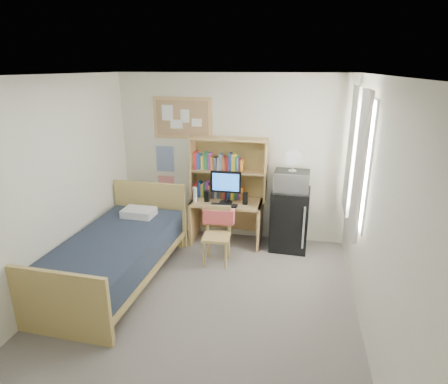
% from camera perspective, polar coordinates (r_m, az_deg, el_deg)
% --- Properties ---
extents(floor, '(3.60, 4.20, 0.02)m').
position_cam_1_polar(floor, '(4.58, -3.80, -17.43)').
color(floor, gray).
rests_on(floor, ground).
extents(ceiling, '(3.60, 4.20, 0.02)m').
position_cam_1_polar(ceiling, '(3.71, -4.69, 17.29)').
color(ceiling, white).
rests_on(ceiling, wall_back).
extents(wall_back, '(3.60, 0.04, 2.60)m').
position_cam_1_polar(wall_back, '(5.92, 1.16, 5.09)').
color(wall_back, white).
rests_on(wall_back, floor).
extents(wall_front, '(3.60, 0.04, 2.60)m').
position_cam_1_polar(wall_front, '(2.25, -19.35, -20.44)').
color(wall_front, white).
rests_on(wall_front, floor).
extents(wall_left, '(0.04, 4.20, 2.60)m').
position_cam_1_polar(wall_left, '(4.74, -25.67, -0.22)').
color(wall_left, white).
rests_on(wall_left, floor).
extents(wall_right, '(0.04, 4.20, 2.60)m').
position_cam_1_polar(wall_right, '(3.91, 22.23, -3.55)').
color(wall_right, white).
rests_on(wall_right, floor).
extents(window_unit, '(0.10, 1.40, 1.70)m').
position_cam_1_polar(window_unit, '(4.95, 19.69, 4.88)').
color(window_unit, white).
rests_on(window_unit, wall_right).
extents(curtain_left, '(0.04, 0.55, 1.70)m').
position_cam_1_polar(curtain_left, '(4.56, 19.98, 3.74)').
color(curtain_left, white).
rests_on(curtain_left, wall_right).
extents(curtain_right, '(0.04, 0.55, 1.70)m').
position_cam_1_polar(curtain_right, '(5.33, 18.81, 5.89)').
color(curtain_right, white).
rests_on(curtain_right, wall_right).
extents(bulletin_board, '(0.94, 0.03, 0.64)m').
position_cam_1_polar(bulletin_board, '(5.98, -6.35, 11.16)').
color(bulletin_board, tan).
rests_on(bulletin_board, wall_back).
extents(poster_wave, '(0.30, 0.01, 0.42)m').
position_cam_1_polar(poster_wave, '(6.20, -8.95, 5.02)').
color(poster_wave, '#23488E').
rests_on(poster_wave, wall_back).
extents(poster_japan, '(0.28, 0.01, 0.36)m').
position_cam_1_polar(poster_japan, '(6.33, -8.74, 0.89)').
color(poster_japan, red).
rests_on(poster_japan, wall_back).
extents(desk, '(1.11, 0.56, 0.69)m').
position_cam_1_polar(desk, '(5.94, 0.40, -4.57)').
color(desk, tan).
rests_on(desk, floor).
extents(desk_chair, '(0.43, 0.43, 0.82)m').
position_cam_1_polar(desk_chair, '(5.30, -1.15, -6.79)').
color(desk_chair, tan).
rests_on(desk_chair, floor).
extents(mini_fridge, '(0.58, 0.58, 0.94)m').
position_cam_1_polar(mini_fridge, '(5.81, 9.96, -4.08)').
color(mini_fridge, black).
rests_on(mini_fridge, floor).
extents(bed, '(1.20, 2.28, 0.62)m').
position_cam_1_polar(bed, '(5.13, -16.22, -9.80)').
color(bed, '#1C2433').
rests_on(bed, floor).
extents(hutch, '(1.19, 0.31, 0.97)m').
position_cam_1_polar(hutch, '(5.81, 0.71, 3.55)').
color(hutch, tan).
rests_on(hutch, desk).
extents(monitor, '(0.47, 0.04, 0.50)m').
position_cam_1_polar(monitor, '(5.68, 0.29, 0.70)').
color(monitor, black).
rests_on(monitor, desk).
extents(keyboard, '(0.40, 0.13, 0.02)m').
position_cam_1_polar(keyboard, '(5.63, 0.00, -2.04)').
color(keyboard, black).
rests_on(keyboard, desk).
extents(speaker_left, '(0.07, 0.07, 0.18)m').
position_cam_1_polar(speaker_left, '(5.80, -2.62, -0.63)').
color(speaker_left, black).
rests_on(speaker_left, desk).
extents(speaker_right, '(0.07, 0.07, 0.18)m').
position_cam_1_polar(speaker_right, '(5.68, 3.25, -1.01)').
color(speaker_right, black).
rests_on(speaker_right, desk).
extents(water_bottle, '(0.07, 0.07, 0.23)m').
position_cam_1_polar(water_bottle, '(5.80, -4.45, -0.37)').
color(water_bottle, white).
rests_on(water_bottle, desk).
extents(hoodie, '(0.45, 0.16, 0.21)m').
position_cam_1_polar(hoodie, '(5.39, -0.80, -3.73)').
color(hoodie, '#DB5553').
rests_on(hoodie, desk_chair).
extents(microwave, '(0.52, 0.40, 0.29)m').
position_cam_1_polar(microwave, '(5.58, 10.29, 1.70)').
color(microwave, silver).
rests_on(microwave, mini_fridge).
extents(desk_fan, '(0.24, 0.24, 0.28)m').
position_cam_1_polar(desk_fan, '(5.51, 10.46, 4.57)').
color(desk_fan, white).
rests_on(desk_fan, microwave).
extents(pillow, '(0.46, 0.33, 0.11)m').
position_cam_1_polar(pillow, '(5.57, -12.85, -3.06)').
color(pillow, white).
rests_on(pillow, bed).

